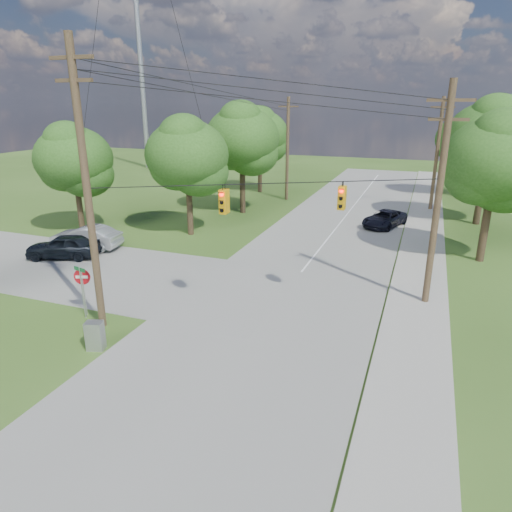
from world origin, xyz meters
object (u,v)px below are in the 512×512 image
at_px(car_cross_dark, 63,246).
at_px(control_cabinet, 95,336).
at_px(car_cross_silver, 86,237).
at_px(car_main_north, 385,219).
at_px(pole_north_e, 437,154).
at_px(do_not_enter_sign, 83,282).
at_px(pole_sw, 87,188).
at_px(pole_ne, 439,195).
at_px(pole_north_w, 287,148).

height_order(car_cross_dark, control_cabinet, car_cross_dark).
xyz_separation_m(car_cross_silver, car_main_north, (18.40, 13.07, -0.14)).
height_order(pole_north_e, do_not_enter_sign, pole_north_e).
relative_size(pole_sw, pole_ne, 1.14).
bearing_deg(pole_north_e, do_not_enter_sign, -117.18).
height_order(car_cross_silver, do_not_enter_sign, do_not_enter_sign).
xyz_separation_m(pole_north_e, pole_north_w, (-13.90, 0.00, 0.00)).
xyz_separation_m(pole_ne, car_cross_dark, (-21.82, -0.82, -4.67)).
relative_size(pole_ne, pole_north_e, 1.05).
bearing_deg(car_cross_dark, pole_sw, 30.28).
distance_m(pole_sw, car_cross_dark, 12.02).
bearing_deg(control_cabinet, car_cross_silver, 114.66).
bearing_deg(pole_north_e, pole_north_w, 180.00).
xyz_separation_m(car_main_north, do_not_enter_sign, (-11.49, -21.37, 1.02)).
bearing_deg(do_not_enter_sign, car_cross_dark, 118.61).
height_order(pole_sw, car_main_north, pole_sw).
bearing_deg(pole_sw, car_main_north, 65.31).
bearing_deg(car_main_north, pole_north_w, 164.12).
relative_size(pole_north_w, do_not_enter_sign, 4.32).
xyz_separation_m(pole_north_w, car_cross_silver, (-7.90, -20.70, -4.31)).
distance_m(pole_ne, pole_north_w, 26.03).
xyz_separation_m(pole_ne, pole_north_e, (-0.00, 22.00, -0.34)).
bearing_deg(pole_north_w, car_main_north, -36.00).
bearing_deg(do_not_enter_sign, pole_sw, -42.84).
height_order(pole_sw, pole_north_w, pole_sw).
bearing_deg(control_cabinet, car_cross_dark, 121.00).
distance_m(car_cross_dark, car_cross_silver, 2.12).
distance_m(car_cross_silver, control_cabinet, 14.25).
bearing_deg(pole_north_w, pole_ne, -57.71).
distance_m(car_cross_silver, do_not_enter_sign, 10.84).
bearing_deg(pole_ne, car_cross_silver, 176.59).
xyz_separation_m(pole_ne, car_cross_silver, (-21.80, 1.30, -4.65)).
bearing_deg(car_cross_silver, pole_north_w, 150.96).
relative_size(pole_north_w, car_cross_dark, 2.21).
xyz_separation_m(car_cross_dark, do_not_enter_sign, (6.92, -6.18, 0.89)).
bearing_deg(pole_sw, car_cross_dark, 140.81).
height_order(pole_north_e, car_cross_dark, pole_north_e).
distance_m(pole_ne, control_cabinet, 16.31).
distance_m(pole_north_w, car_cross_dark, 24.54).
distance_m(control_cabinet, do_not_enter_sign, 3.63).
bearing_deg(car_main_north, do_not_enter_sign, -98.15).
bearing_deg(car_cross_dark, pole_north_w, 140.34).
bearing_deg(car_cross_silver, car_cross_dark, -8.45).
bearing_deg(pole_north_e, pole_ne, -90.00).
xyz_separation_m(pole_north_e, car_main_north, (-3.40, -7.63, -4.46)).
distance_m(pole_sw, do_not_enter_sign, 4.78).
height_order(pole_ne, do_not_enter_sign, pole_ne).
distance_m(pole_sw, car_cross_silver, 13.32).
height_order(car_cross_dark, car_main_north, car_cross_dark).
bearing_deg(car_cross_silver, control_cabinet, 33.15).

